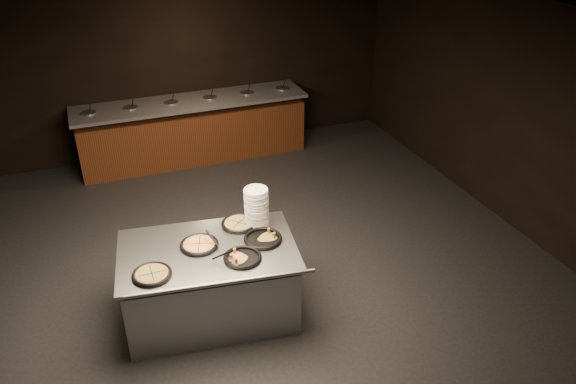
# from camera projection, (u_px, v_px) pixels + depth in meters

# --- Properties ---
(room) EXTENTS (7.02, 8.02, 2.92)m
(room) POSITION_uv_depth(u_px,v_px,m) (263.00, 172.00, 5.77)
(room) COLOR black
(room) RESTS_ON ground
(salad_bar) EXTENTS (3.70, 0.83, 1.18)m
(salad_bar) POSITION_uv_depth(u_px,v_px,m) (194.00, 133.00, 9.16)
(salad_bar) COLOR #602E16
(salad_bar) RESTS_ON ground
(serving_counter) EXTENTS (1.91, 1.38, 0.85)m
(serving_counter) POSITION_uv_depth(u_px,v_px,m) (210.00, 284.00, 5.84)
(serving_counter) COLOR silver
(serving_counter) RESTS_ON ground
(plate_stack) EXTENTS (0.25, 0.25, 0.42)m
(plate_stack) POSITION_uv_depth(u_px,v_px,m) (256.00, 207.00, 5.92)
(plate_stack) COLOR white
(plate_stack) RESTS_ON serving_counter
(pan_veggie_whole) EXTENTS (0.37, 0.37, 0.04)m
(pan_veggie_whole) POSITION_uv_depth(u_px,v_px,m) (152.00, 274.00, 5.24)
(pan_veggie_whole) COLOR black
(pan_veggie_whole) RESTS_ON serving_counter
(pan_cheese_whole) EXTENTS (0.39, 0.39, 0.04)m
(pan_cheese_whole) POSITION_uv_depth(u_px,v_px,m) (199.00, 244.00, 5.66)
(pan_cheese_whole) COLOR black
(pan_cheese_whole) RESTS_ON serving_counter
(pan_cheese_slices_a) EXTENTS (0.38, 0.38, 0.04)m
(pan_cheese_slices_a) POSITION_uv_depth(u_px,v_px,m) (239.00, 223.00, 6.00)
(pan_cheese_slices_a) COLOR black
(pan_cheese_slices_a) RESTS_ON serving_counter
(pan_cheese_slices_b) EXTENTS (0.38, 0.38, 0.04)m
(pan_cheese_slices_b) POSITION_uv_depth(u_px,v_px,m) (243.00, 257.00, 5.47)
(pan_cheese_slices_b) COLOR black
(pan_cheese_slices_b) RESTS_ON serving_counter
(pan_veggie_slices) EXTENTS (0.40, 0.40, 0.04)m
(pan_veggie_slices) POSITION_uv_depth(u_px,v_px,m) (263.00, 238.00, 5.75)
(pan_veggie_slices) COLOR black
(pan_veggie_slices) RESTS_ON serving_counter
(server_left) EXTENTS (0.20, 0.28, 0.15)m
(server_left) POSITION_uv_depth(u_px,v_px,m) (209.00, 239.00, 5.66)
(server_left) COLOR silver
(server_left) RESTS_ON serving_counter
(server_right) EXTENTS (0.29, 0.16, 0.15)m
(server_right) POSITION_uv_depth(u_px,v_px,m) (226.00, 257.00, 5.38)
(server_right) COLOR silver
(server_right) RESTS_ON serving_counter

